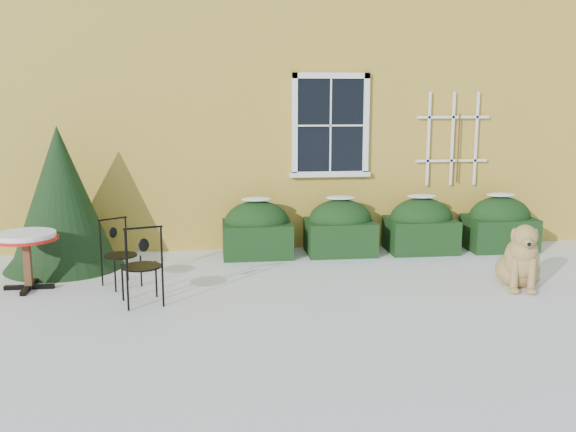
{
  "coord_description": "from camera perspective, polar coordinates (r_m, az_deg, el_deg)",
  "views": [
    {
      "loc": [
        -0.94,
        -7.09,
        2.4
      ],
      "look_at": [
        0.0,
        1.0,
        0.9
      ],
      "focal_mm": 40.0,
      "sensor_mm": 36.0,
      "label": 1
    }
  ],
  "objects": [
    {
      "name": "patio_chair_far",
      "position": [
        8.56,
        -14.77,
        -3.18
      ],
      "size": [
        0.54,
        0.54,
        0.87
      ],
      "rotation": [
        0.0,
        0.0,
        0.62
      ],
      "color": "black",
      "rests_on": "ground"
    },
    {
      "name": "ground",
      "position": [
        7.55,
        0.88,
        -8.12
      ],
      "size": [
        80.0,
        80.0,
        0.0
      ],
      "primitive_type": "plane",
      "color": "white",
      "rests_on": "ground"
    },
    {
      "name": "evergreen_shrub",
      "position": [
        9.66,
        -19.47,
        0.4
      ],
      "size": [
        1.68,
        1.68,
        2.03
      ],
      "rotation": [
        0.0,
        0.0,
        -0.39
      ],
      "color": "black",
      "rests_on": "ground"
    },
    {
      "name": "hedge_row",
      "position": [
        10.18,
        8.25,
        -0.99
      ],
      "size": [
        4.95,
        0.8,
        0.91
      ],
      "color": "black",
      "rests_on": "ground"
    },
    {
      "name": "bistro_table",
      "position": [
        8.73,
        -22.27,
        -2.17
      ],
      "size": [
        0.79,
        0.79,
        0.74
      ],
      "rotation": [
        0.0,
        0.0,
        0.1
      ],
      "color": "black",
      "rests_on": "ground"
    },
    {
      "name": "dog",
      "position": [
        8.71,
        19.95,
        -3.78
      ],
      "size": [
        0.7,
        0.94,
        0.89
      ],
      "rotation": [
        0.0,
        0.0,
        -0.27
      ],
      "color": "tan",
      "rests_on": "ground"
    },
    {
      "name": "house",
      "position": [
        14.15,
        -2.88,
        13.73
      ],
      "size": [
        12.4,
        8.4,
        6.4
      ],
      "color": "gold",
      "rests_on": "ground"
    },
    {
      "name": "patio_chair_near",
      "position": [
        7.7,
        -12.83,
        -4.25
      ],
      "size": [
        0.53,
        0.53,
        0.97
      ],
      "rotation": [
        0.0,
        0.0,
        3.42
      ],
      "color": "black",
      "rests_on": "ground"
    }
  ]
}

